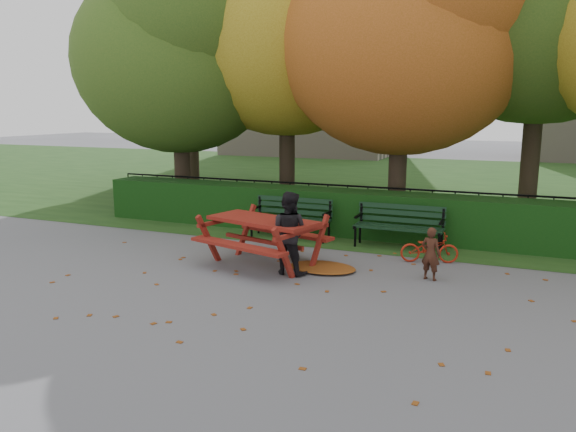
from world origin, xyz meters
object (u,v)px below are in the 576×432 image
at_px(adult, 289,233).
at_px(tree_c, 415,20).
at_px(picnic_table, 263,229).
at_px(bicycle, 429,248).
at_px(tree_a, 183,43).
at_px(child, 431,254).
at_px(bench_right, 399,223).
at_px(bench_left, 291,214).
at_px(tree_f, 193,21).
at_px(tree_b, 296,8).

bearing_deg(adult, tree_c, -99.04).
distance_m(picnic_table, bicycle, 3.12).
xyz_separation_m(tree_a, child, (7.23, -3.88, -4.07)).
height_order(tree_a, adult, tree_a).
xyz_separation_m(bench_right, adult, (-1.38, -2.58, 0.20)).
bearing_deg(bench_left, adult, -68.45).
height_order(child, adult, adult).
distance_m(tree_c, bicycle, 5.64).
distance_m(tree_f, adult, 11.73).
xyz_separation_m(tree_b, tree_f, (-4.69, 2.49, 0.29)).
xyz_separation_m(tree_c, tree_f, (-7.97, 3.28, 0.87)).
xyz_separation_m(tree_b, picnic_table, (1.53, -5.33, -4.72)).
relative_size(tree_c, child, 8.86).
distance_m(tree_b, tree_c, 3.42).
distance_m(tree_c, picnic_table, 6.40).
relative_size(bench_right, bicycle, 1.70).
xyz_separation_m(picnic_table, child, (2.96, 0.29, -0.23)).
distance_m(bench_left, bench_right, 2.40).
bearing_deg(bicycle, adult, 111.59).
height_order(tree_b, picnic_table, tree_b).
bearing_deg(tree_c, bench_left, -133.36).
bearing_deg(bicycle, picnic_table, 100.06).
xyz_separation_m(tree_a, picnic_table, (4.28, -4.16, -3.84)).
xyz_separation_m(bench_left, picnic_table, (0.39, -2.29, 0.16)).
bearing_deg(adult, bicycle, -138.20).
distance_m(tree_b, bench_right, 6.76).
height_order(child, bicycle, child).
distance_m(bench_left, picnic_table, 2.33).
distance_m(tree_b, child, 8.37).
bearing_deg(picnic_table, bench_left, 114.78).
bearing_deg(tree_a, adult, -42.25).
bearing_deg(bicycle, child, 173.38).
bearing_deg(bicycle, bench_left, 57.54).
bearing_deg(child, tree_f, -24.63).
bearing_deg(tree_f, tree_b, -27.99).
bearing_deg(bench_left, picnic_table, -80.37).
bearing_deg(child, bicycle, -65.57).
bearing_deg(tree_b, bench_left, -69.42).
bearing_deg(bench_right, bicycle, -50.36).
height_order(tree_a, tree_c, tree_c).
distance_m(tree_a, tree_f, 4.31).
relative_size(tree_c, bench_left, 4.44).
bearing_deg(bench_left, tree_a, 154.24).
distance_m(child, adult, 2.41).
height_order(bench_left, adult, adult).
height_order(tree_f, picnic_table, tree_f).
bearing_deg(tree_b, bench_right, -40.67).
xyz_separation_m(tree_b, bench_left, (1.14, -3.04, -4.88)).
bearing_deg(tree_a, tree_b, 23.05).
height_order(tree_c, picnic_table, tree_c).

